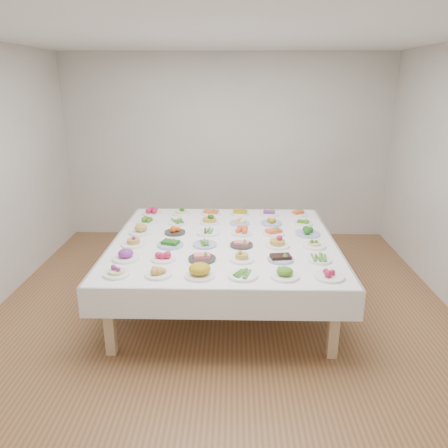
{
  "coord_description": "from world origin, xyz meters",
  "views": [
    {
      "loc": [
        0.11,
        -4.27,
        2.38
      ],
      "look_at": [
        0.01,
        0.3,
        0.88
      ],
      "focal_mm": 35.0,
      "sensor_mm": 36.0,
      "label": 1
    }
  ],
  "objects_px": {
    "display_table": "(224,245)",
    "dish_18": "(141,228)",
    "dish_0": "(116,270)",
    "dish_35": "(298,212)"
  },
  "relations": [
    {
      "from": "display_table",
      "to": "dish_0",
      "type": "xyz_separation_m",
      "value": [
        -0.92,
        -0.93,
        0.12
      ]
    },
    {
      "from": "display_table",
      "to": "dish_18",
      "type": "height_order",
      "value": "dish_18"
    },
    {
      "from": "dish_18",
      "to": "dish_35",
      "type": "height_order",
      "value": "dish_18"
    },
    {
      "from": "dish_0",
      "to": "dish_35",
      "type": "height_order",
      "value": "dish_0"
    },
    {
      "from": "dish_0",
      "to": "dish_35",
      "type": "distance_m",
      "value": 2.62
    },
    {
      "from": "display_table",
      "to": "dish_0",
      "type": "bearing_deg",
      "value": -134.91
    },
    {
      "from": "display_table",
      "to": "dish_18",
      "type": "distance_m",
      "value": 0.96
    },
    {
      "from": "dish_35",
      "to": "dish_0",
      "type": "bearing_deg",
      "value": -135.03
    },
    {
      "from": "dish_18",
      "to": "display_table",
      "type": "bearing_deg",
      "value": -11.71
    },
    {
      "from": "dish_18",
      "to": "dish_35",
      "type": "xyz_separation_m",
      "value": [
        1.87,
        0.73,
        -0.02
      ]
    }
  ]
}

